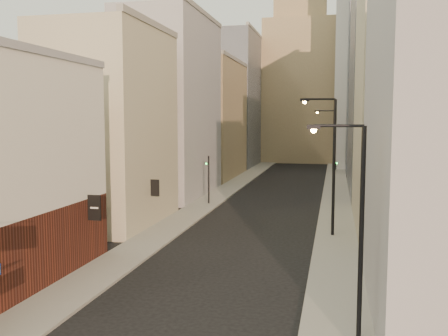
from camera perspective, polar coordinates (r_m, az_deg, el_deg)
sidewalk_left at (r=69.00m, az=1.80°, el=-1.54°), size 3.00×140.00×0.15m
sidewalk_right at (r=67.80m, az=12.66°, el=-1.81°), size 3.00×140.00×0.15m
left_bldg_beige at (r=42.39m, az=-13.01°, el=4.51°), size 8.00×12.00×16.00m
left_bldg_grey at (r=57.25m, az=-6.09°, el=6.90°), size 8.00×16.00×20.00m
left_bldg_tan at (r=74.52m, az=-1.63°, el=5.49°), size 8.00×18.00×17.00m
left_bldg_wingrid at (r=94.09m, az=1.38°, el=7.67°), size 8.00×20.00×24.00m
right_bldg_beige at (r=42.65m, az=20.44°, el=6.99°), size 8.00×16.00×20.00m
right_bldg_wingrid at (r=62.65m, az=18.03°, el=9.30°), size 8.00×20.00×26.00m
highrise at (r=92.55m, az=20.44°, el=15.86°), size 21.00×23.00×51.20m
clock_tower at (r=104.87m, az=8.70°, el=10.49°), size 14.00×14.00×44.90m
white_tower at (r=90.85m, az=15.17°, el=11.72°), size 8.00×8.00×41.50m
streetlamp_near at (r=20.00m, az=14.83°, el=-5.71°), size 2.24×0.30×8.55m
streetlamp_mid at (r=37.27m, az=12.08°, el=1.06°), size 2.60×0.97×10.22m
streetlamp_far at (r=59.64m, az=12.33°, el=2.47°), size 2.53×0.63×9.71m
traffic_light_left at (r=50.49m, az=-1.77°, el=-0.46°), size 0.56×0.46×5.00m
traffic_light_right at (r=52.13m, az=12.50°, el=0.19°), size 0.74×0.74×5.00m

